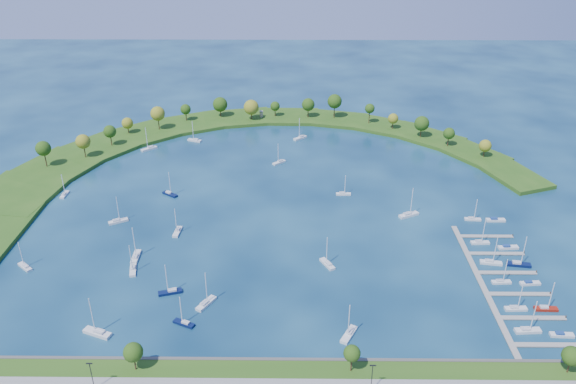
{
  "coord_description": "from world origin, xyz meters",
  "views": [
    {
      "loc": [
        7.24,
        -233.29,
        127.98
      ],
      "look_at": [
        5.0,
        5.0,
        4.0
      ],
      "focal_mm": 35.24,
      "sensor_mm": 36.0,
      "label": 1
    }
  ],
  "objects_px": {
    "moored_boat_0": "(206,303)",
    "moored_boat_7": "(97,332)",
    "harbor_tower": "(261,114)",
    "docked_boat_1": "(562,335)",
    "moored_boat_4": "(118,221)",
    "docked_boat_2": "(516,308)",
    "moored_boat_5": "(25,266)",
    "moored_boat_11": "(133,269)",
    "moored_boat_18": "(349,334)",
    "dock_system": "(501,283)",
    "moored_boat_16": "(170,291)",
    "moored_boat_10": "(409,214)",
    "docked_boat_0": "(528,330)",
    "moored_boat_14": "(149,148)",
    "moored_boat_13": "(184,322)",
    "docked_boat_5": "(530,283)",
    "docked_boat_8": "(480,242)",
    "moored_boat_2": "(64,194)",
    "moored_boat_3": "(177,231)",
    "moored_boat_15": "(279,162)",
    "docked_boat_10": "(473,218)",
    "moored_boat_9": "(327,263)",
    "moored_boat_17": "(170,193)",
    "docked_boat_11": "(495,220)",
    "docked_boat_6": "(491,262)",
    "docked_boat_3": "(546,308)",
    "moored_boat_8": "(136,256)",
    "docked_boat_4": "(501,281)",
    "moored_boat_6": "(300,137)",
    "moored_boat_12": "(343,193)",
    "moored_boat_1": "(195,140)",
    "docked_boat_7": "(519,264)"
  },
  "relations": [
    {
      "from": "moored_boat_8",
      "to": "docked_boat_3",
      "type": "distance_m",
      "value": 154.64
    },
    {
      "from": "moored_boat_14",
      "to": "moored_boat_16",
      "type": "height_order",
      "value": "moored_boat_14"
    },
    {
      "from": "harbor_tower",
      "to": "docked_boat_1",
      "type": "bearing_deg",
      "value": -61.82
    },
    {
      "from": "moored_boat_18",
      "to": "moored_boat_2",
      "type": "bearing_deg",
      "value": -98.85
    },
    {
      "from": "moored_boat_3",
      "to": "moored_boat_17",
      "type": "bearing_deg",
      "value": -159.21
    },
    {
      "from": "moored_boat_9",
      "to": "moored_boat_17",
      "type": "height_order",
      "value": "moored_boat_17"
    },
    {
      "from": "moored_boat_8",
      "to": "moored_boat_7",
      "type": "bearing_deg",
      "value": 176.17
    },
    {
      "from": "moored_boat_10",
      "to": "docked_boat_5",
      "type": "xyz_separation_m",
      "value": [
        36.09,
        -50.74,
        -0.41
      ]
    },
    {
      "from": "docked_boat_3",
      "to": "docked_boat_5",
      "type": "distance_m",
      "value": 14.82
    },
    {
      "from": "docked_boat_5",
      "to": "docked_boat_11",
      "type": "relative_size",
      "value": 0.92
    },
    {
      "from": "moored_boat_15",
      "to": "docked_boat_2",
      "type": "relative_size",
      "value": 1.03
    },
    {
      "from": "moored_boat_2",
      "to": "moored_boat_3",
      "type": "xyz_separation_m",
      "value": [
        61.12,
        -33.82,
        0.03
      ]
    },
    {
      "from": "docked_boat_5",
      "to": "docked_boat_8",
      "type": "relative_size",
      "value": 0.69
    },
    {
      "from": "moored_boat_6",
      "to": "docked_boat_4",
      "type": "bearing_deg",
      "value": 76.21
    },
    {
      "from": "moored_boat_4",
      "to": "docked_boat_1",
      "type": "relative_size",
      "value": 1.6
    },
    {
      "from": "moored_boat_4",
      "to": "moored_boat_6",
      "type": "height_order",
      "value": "moored_boat_6"
    },
    {
      "from": "moored_boat_18",
      "to": "docked_boat_11",
      "type": "xyz_separation_m",
      "value": [
        71.89,
        75.33,
        -0.31
      ]
    },
    {
      "from": "moored_boat_5",
      "to": "moored_boat_8",
      "type": "xyz_separation_m",
      "value": [
        41.51,
        7.23,
        0.06
      ]
    },
    {
      "from": "moored_boat_0",
      "to": "moored_boat_5",
      "type": "height_order",
      "value": "moored_boat_0"
    },
    {
      "from": "docked_boat_3",
      "to": "docked_boat_10",
      "type": "height_order",
      "value": "docked_boat_3"
    },
    {
      "from": "dock_system",
      "to": "moored_boat_1",
      "type": "xyz_separation_m",
      "value": [
        -136.41,
        138.62,
        0.57
      ]
    },
    {
      "from": "moored_boat_0",
      "to": "moored_boat_9",
      "type": "relative_size",
      "value": 1.07
    },
    {
      "from": "moored_boat_7",
      "to": "docked_boat_11",
      "type": "xyz_separation_m",
      "value": [
        154.92,
        75.46,
        -0.36
      ]
    },
    {
      "from": "moored_boat_11",
      "to": "moored_boat_12",
      "type": "height_order",
      "value": "moored_boat_11"
    },
    {
      "from": "harbor_tower",
      "to": "moored_boat_14",
      "type": "height_order",
      "value": "moored_boat_14"
    },
    {
      "from": "moored_boat_10",
      "to": "moored_boat_11",
      "type": "height_order",
      "value": "moored_boat_10"
    },
    {
      "from": "moored_boat_11",
      "to": "docked_boat_2",
      "type": "relative_size",
      "value": 1.06
    },
    {
      "from": "harbor_tower",
      "to": "moored_boat_13",
      "type": "distance_m",
      "value": 200.25
    },
    {
      "from": "dock_system",
      "to": "moored_boat_16",
      "type": "xyz_separation_m",
      "value": [
        -122.56,
        -6.94,
        0.57
      ]
    },
    {
      "from": "docked_boat_8",
      "to": "moored_boat_2",
      "type": "bearing_deg",
      "value": 165.47
    },
    {
      "from": "moored_boat_10",
      "to": "docked_boat_10",
      "type": "distance_m",
      "value": 28.23
    },
    {
      "from": "harbor_tower",
      "to": "moored_boat_5",
      "type": "bearing_deg",
      "value": -116.58
    },
    {
      "from": "docked_boat_7",
      "to": "docked_boat_4",
      "type": "bearing_deg",
      "value": -123.84
    },
    {
      "from": "moored_boat_5",
      "to": "moored_boat_15",
      "type": "bearing_deg",
      "value": -93.57
    },
    {
      "from": "moored_boat_4",
      "to": "docked_boat_2",
      "type": "bearing_deg",
      "value": -49.82
    },
    {
      "from": "docked_boat_4",
      "to": "moored_boat_7",
      "type": "bearing_deg",
      "value": -171.5
    },
    {
      "from": "dock_system",
      "to": "moored_boat_13",
      "type": "height_order",
      "value": "moored_boat_13"
    },
    {
      "from": "harbor_tower",
      "to": "moored_boat_18",
      "type": "height_order",
      "value": "moored_boat_18"
    },
    {
      "from": "moored_boat_4",
      "to": "moored_boat_18",
      "type": "distance_m",
      "value": 120.71
    },
    {
      "from": "harbor_tower",
      "to": "docked_boat_2",
      "type": "relative_size",
      "value": 0.35
    },
    {
      "from": "moored_boat_5",
      "to": "docked_boat_10",
      "type": "height_order",
      "value": "moored_boat_5"
    },
    {
      "from": "dock_system",
      "to": "docked_boat_11",
      "type": "height_order",
      "value": "docked_boat_11"
    },
    {
      "from": "moored_boat_10",
      "to": "docked_boat_0",
      "type": "height_order",
      "value": "moored_boat_10"
    },
    {
      "from": "dock_system",
      "to": "moored_boat_11",
      "type": "xyz_separation_m",
      "value": [
        -139.73,
        6.75,
        0.56
      ]
    },
    {
      "from": "moored_boat_5",
      "to": "docked_boat_6",
      "type": "bearing_deg",
      "value": -137.81
    },
    {
      "from": "moored_boat_7",
      "to": "moored_boat_14",
      "type": "distance_m",
      "value": 155.76
    },
    {
      "from": "moored_boat_0",
      "to": "moored_boat_7",
      "type": "height_order",
      "value": "moored_boat_7"
    },
    {
      "from": "docked_boat_1",
      "to": "docked_boat_2",
      "type": "bearing_deg",
      "value": 131.04
    },
    {
      "from": "docked_boat_6",
      "to": "docked_boat_0",
      "type": "bearing_deg",
      "value": -80.79
    },
    {
      "from": "moored_boat_7",
      "to": "moored_boat_1",
      "type": "bearing_deg",
      "value": -70.27
    }
  ]
}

